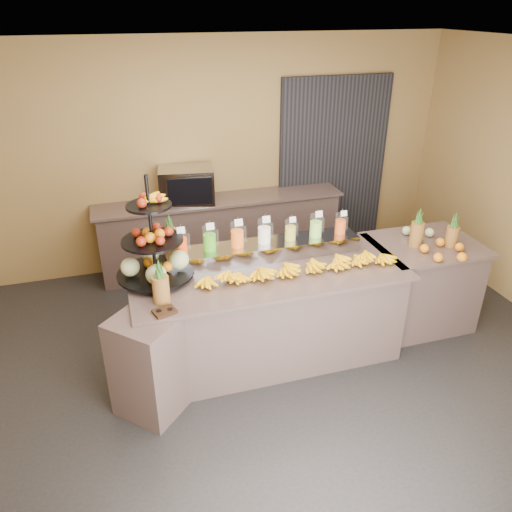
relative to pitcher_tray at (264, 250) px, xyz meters
name	(u,v)px	position (x,y,z in m)	size (l,w,h in m)	color
ground	(278,373)	(-0.04, -0.58, -1.01)	(6.00, 6.00, 0.00)	black
room_envelope	(273,153)	(0.14, 0.21, 0.87)	(6.04, 5.02, 2.82)	olive
buffet_counter	(258,318)	(-0.16, -0.32, -0.54)	(2.75, 1.25, 0.93)	#866761
right_counter	(419,283)	(1.66, -0.18, -0.54)	(1.08, 0.88, 0.93)	#866761
back_ledge	(221,233)	(-0.04, 1.67, -0.54)	(3.10, 0.55, 0.93)	#866761
pitcher_tray	(264,250)	(0.00, 0.00, 0.00)	(1.85, 0.30, 0.15)	gray
juice_pitcher_orange_a	(181,244)	(-0.78, 0.00, 0.17)	(0.12, 0.13, 0.29)	silver
juice_pitcher_green	(210,240)	(-0.52, 0.00, 0.18)	(0.12, 0.13, 0.30)	silver
juice_pitcher_orange_b	(237,236)	(-0.26, 0.00, 0.18)	(0.13, 0.13, 0.31)	silver
juice_pitcher_milk	(264,233)	(0.00, 0.00, 0.18)	(0.13, 0.13, 0.30)	silver
juice_pitcher_lemon	(290,231)	(0.26, 0.00, 0.16)	(0.11, 0.11, 0.26)	silver
juice_pitcher_lime	(316,227)	(0.52, 0.00, 0.17)	(0.12, 0.13, 0.29)	silver
juice_pitcher_orange_c	(341,225)	(0.78, 0.00, 0.16)	(0.11, 0.11, 0.26)	silver
banana_heap	(300,265)	(0.22, -0.36, -0.01)	(1.87, 0.17, 0.15)	#F8B70C
fruit_stand	(159,253)	(-0.99, -0.11, 0.16)	(0.72, 0.72, 0.95)	black
condiment_caddy	(165,312)	(-1.04, -0.69, -0.06)	(0.17, 0.13, 0.03)	black
pineapple_left_a	(161,286)	(-1.03, -0.52, 0.07)	(0.14, 0.14, 0.39)	brown
pineapple_left_b	(171,242)	(-0.85, 0.22, 0.10)	(0.16, 0.16, 0.46)	brown
right_fruit_pile	(438,243)	(1.67, -0.35, 0.00)	(0.47, 0.45, 0.25)	brown
oven_warmer	(186,185)	(-0.45, 1.67, 0.14)	(0.64, 0.45, 0.43)	gray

